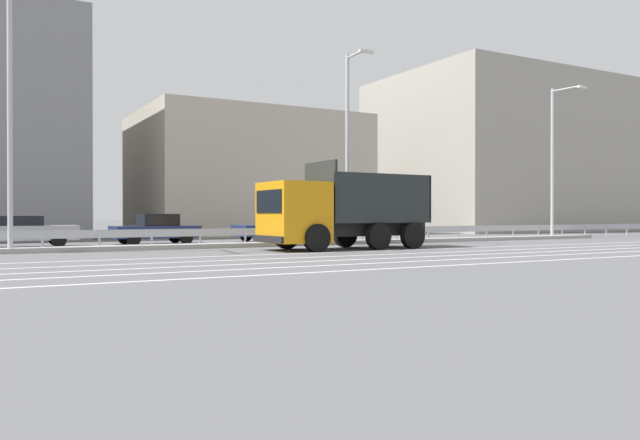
{
  "coord_description": "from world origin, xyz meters",
  "views": [
    {
      "loc": [
        -12.6,
        -22.94,
        1.36
      ],
      "look_at": [
        0.32,
        0.12,
        1.15
      ],
      "focal_mm": 35.0,
      "sensor_mm": 36.0,
      "label": 1
    }
  ],
  "objects_px": {
    "street_lamp_2": "(349,140)",
    "street_lamp_3": "(555,155)",
    "parked_car_3": "(22,231)",
    "parked_car_5": "(278,229)",
    "median_road_sign": "(402,221)",
    "parked_car_4": "(156,229)",
    "church_tower": "(53,157)",
    "dump_truck": "(326,216)",
    "street_lamp_1": "(10,102)"
  },
  "relations": [
    {
      "from": "dump_truck",
      "to": "street_lamp_1",
      "type": "height_order",
      "value": "street_lamp_1"
    },
    {
      "from": "dump_truck",
      "to": "street_lamp_2",
      "type": "height_order",
      "value": "street_lamp_2"
    },
    {
      "from": "parked_car_3",
      "to": "parked_car_5",
      "type": "xyz_separation_m",
      "value": [
        11.89,
        -0.07,
        -0.03
      ]
    },
    {
      "from": "median_road_sign",
      "to": "parked_car_3",
      "type": "distance_m",
      "value": 17.22
    },
    {
      "from": "parked_car_4",
      "to": "dump_truck",
      "type": "bearing_deg",
      "value": -150.59
    },
    {
      "from": "parked_car_5",
      "to": "parked_car_4",
      "type": "bearing_deg",
      "value": 84.53
    },
    {
      "from": "dump_truck",
      "to": "median_road_sign",
      "type": "bearing_deg",
      "value": -62.59
    },
    {
      "from": "street_lamp_2",
      "to": "parked_car_4",
      "type": "relative_size",
      "value": 2.23
    },
    {
      "from": "dump_truck",
      "to": "parked_car_4",
      "type": "relative_size",
      "value": 1.79
    },
    {
      "from": "parked_car_5",
      "to": "street_lamp_2",
      "type": "bearing_deg",
      "value": -165.38
    },
    {
      "from": "street_lamp_1",
      "to": "parked_car_5",
      "type": "relative_size",
      "value": 2.11
    },
    {
      "from": "church_tower",
      "to": "street_lamp_3",
      "type": "bearing_deg",
      "value": -49.4
    },
    {
      "from": "median_road_sign",
      "to": "parked_car_5",
      "type": "relative_size",
      "value": 0.45
    },
    {
      "from": "street_lamp_2",
      "to": "parked_car_3",
      "type": "xyz_separation_m",
      "value": [
        -13.43,
        4.49,
        -4.16
      ]
    },
    {
      "from": "street_lamp_3",
      "to": "church_tower",
      "type": "relative_size",
      "value": 0.67
    },
    {
      "from": "median_road_sign",
      "to": "street_lamp_3",
      "type": "relative_size",
      "value": 0.24
    },
    {
      "from": "parked_car_3",
      "to": "church_tower",
      "type": "distance_m",
      "value": 24.34
    },
    {
      "from": "parked_car_4",
      "to": "street_lamp_1",
      "type": "bearing_deg",
      "value": 124.3
    },
    {
      "from": "median_road_sign",
      "to": "parked_car_3",
      "type": "bearing_deg",
      "value": 165.61
    },
    {
      "from": "dump_truck",
      "to": "church_tower",
      "type": "height_order",
      "value": "church_tower"
    },
    {
      "from": "dump_truck",
      "to": "street_lamp_3",
      "type": "relative_size",
      "value": 0.82
    },
    {
      "from": "median_road_sign",
      "to": "street_lamp_2",
      "type": "height_order",
      "value": "street_lamp_2"
    },
    {
      "from": "street_lamp_1",
      "to": "street_lamp_2",
      "type": "relative_size",
      "value": 1.09
    },
    {
      "from": "parked_car_3",
      "to": "street_lamp_3",
      "type": "bearing_deg",
      "value": 83.02
    },
    {
      "from": "median_road_sign",
      "to": "street_lamp_3",
      "type": "bearing_deg",
      "value": -0.15
    },
    {
      "from": "parked_car_3",
      "to": "parked_car_5",
      "type": "distance_m",
      "value": 11.89
    },
    {
      "from": "street_lamp_2",
      "to": "median_road_sign",
      "type": "bearing_deg",
      "value": 3.79
    },
    {
      "from": "street_lamp_1",
      "to": "parked_car_4",
      "type": "height_order",
      "value": "street_lamp_1"
    },
    {
      "from": "parked_car_3",
      "to": "parked_car_4",
      "type": "relative_size",
      "value": 1.11
    },
    {
      "from": "median_road_sign",
      "to": "parked_car_4",
      "type": "distance_m",
      "value": 11.84
    },
    {
      "from": "dump_truck",
      "to": "parked_car_4",
      "type": "distance_m",
      "value": 9.11
    },
    {
      "from": "parked_car_3",
      "to": "parked_car_5",
      "type": "relative_size",
      "value": 0.97
    },
    {
      "from": "street_lamp_2",
      "to": "parked_car_5",
      "type": "bearing_deg",
      "value": 109.16
    },
    {
      "from": "parked_car_4",
      "to": "parked_car_5",
      "type": "distance_m",
      "value": 6.23
    },
    {
      "from": "street_lamp_1",
      "to": "church_tower",
      "type": "bearing_deg",
      "value": 81.14
    },
    {
      "from": "church_tower",
      "to": "street_lamp_1",
      "type": "bearing_deg",
      "value": -98.86
    },
    {
      "from": "parked_car_5",
      "to": "church_tower",
      "type": "distance_m",
      "value": 25.48
    },
    {
      "from": "parked_car_5",
      "to": "street_lamp_1",
      "type": "bearing_deg",
      "value": 105.28
    },
    {
      "from": "parked_car_4",
      "to": "parked_car_5",
      "type": "bearing_deg",
      "value": -92.82
    },
    {
      "from": "parked_car_4",
      "to": "parked_car_5",
      "type": "xyz_separation_m",
      "value": [
        6.23,
        -0.1,
        -0.05
      ]
    },
    {
      "from": "church_tower",
      "to": "parked_car_4",
      "type": "bearing_deg",
      "value": -85.25
    },
    {
      "from": "street_lamp_3",
      "to": "parked_car_5",
      "type": "xyz_separation_m",
      "value": [
        -15.64,
        4.24,
        -4.15
      ]
    },
    {
      "from": "parked_car_3",
      "to": "parked_car_4",
      "type": "bearing_deg",
      "value": 92.25
    },
    {
      "from": "street_lamp_2",
      "to": "street_lamp_1",
      "type": "bearing_deg",
      "value": -179.59
    },
    {
      "from": "street_lamp_2",
      "to": "parked_car_4",
      "type": "bearing_deg",
      "value": 149.78
    },
    {
      "from": "parked_car_3",
      "to": "parked_car_5",
      "type": "height_order",
      "value": "parked_car_3"
    },
    {
      "from": "church_tower",
      "to": "median_road_sign",
      "type": "bearing_deg",
      "value": -64.96
    },
    {
      "from": "street_lamp_2",
      "to": "street_lamp_3",
      "type": "distance_m",
      "value": 14.11
    },
    {
      "from": "street_lamp_2",
      "to": "church_tower",
      "type": "relative_size",
      "value": 0.68
    },
    {
      "from": "street_lamp_3",
      "to": "parked_car_4",
      "type": "height_order",
      "value": "street_lamp_3"
    }
  ]
}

